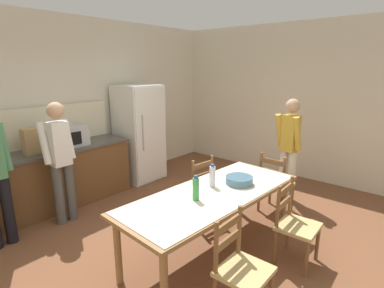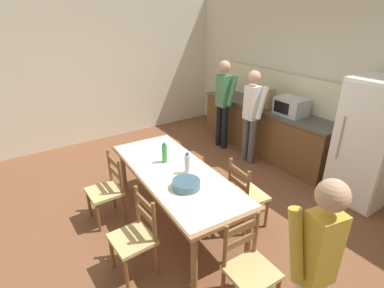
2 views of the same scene
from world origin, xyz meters
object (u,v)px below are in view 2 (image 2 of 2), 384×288
(bottle_off_centre, at_px, (187,164))
(person_at_counter, at_px, (252,113))
(bottle_near_centre, at_px, (165,153))
(person_by_table, at_px, (315,266))
(chair_side_far_right, at_px, (246,195))
(paper_bag, at_px, (267,98))
(microwave, at_px, (291,106))
(refrigerator, at_px, (369,143))
(chair_side_near_left, at_px, (107,190))
(person_at_sink, at_px, (223,100))
(serving_bowl, at_px, (186,184))
(chair_side_near_right, at_px, (135,237))
(dining_table, at_px, (175,176))
(chair_head_end, at_px, (249,268))

(bottle_off_centre, bearing_deg, person_at_counter, 113.96)
(bottle_near_centre, bearing_deg, person_by_table, -1.11)
(chair_side_far_right, bearing_deg, paper_bag, -45.65)
(microwave, xyz_separation_m, person_at_counter, (-0.40, -0.52, -0.13))
(refrigerator, xyz_separation_m, bottle_off_centre, (-0.93, -2.39, -0.01))
(chair_side_near_left, bearing_deg, person_at_sink, 108.69)
(serving_bowl, distance_m, chair_side_near_left, 1.18)
(refrigerator, distance_m, bottle_off_centre, 2.56)
(person_at_sink, bearing_deg, person_at_counter, -91.48)
(bottle_near_centre, bearing_deg, chair_side_near_left, -110.71)
(person_at_counter, bearing_deg, bottle_near_centre, -167.44)
(refrigerator, xyz_separation_m, microwave, (-1.36, 0.02, 0.17))
(chair_side_near_right, height_order, person_by_table, person_by_table)
(person_by_table, bearing_deg, dining_table, 10.88)
(chair_side_far_right, bearing_deg, person_by_table, 159.27)
(microwave, relative_size, person_by_table, 0.31)
(dining_table, distance_m, person_by_table, 1.98)
(dining_table, distance_m, bottle_off_centre, 0.25)
(chair_side_near_right, xyz_separation_m, person_by_table, (1.51, 0.74, 0.47))
(bottle_off_centre, bearing_deg, paper_bag, 112.05)
(chair_head_end, bearing_deg, person_by_table, -81.38)
(chair_side_near_right, distance_m, person_at_counter, 3.04)
(refrigerator, xyz_separation_m, chair_side_near_left, (-1.60, -3.20, -0.45))
(chair_side_far_right, xyz_separation_m, person_at_sink, (-2.05, 1.31, 0.52))
(chair_head_end, height_order, chair_side_near_left, same)
(person_at_counter, bearing_deg, chair_side_near_left, -176.42)
(paper_bag, xyz_separation_m, person_at_sink, (-0.65, -0.49, -0.13))
(chair_head_end, bearing_deg, person_at_counter, 48.09)
(microwave, xyz_separation_m, dining_table, (0.32, -2.51, -0.38))
(person_by_table, bearing_deg, bottle_near_centre, 10.54)
(microwave, xyz_separation_m, bottle_off_centre, (0.44, -2.41, -0.18))
(chair_side_far_right, distance_m, person_by_table, 1.66)
(microwave, bearing_deg, chair_head_end, -56.31)
(chair_side_far_right, bearing_deg, bottle_off_centre, 60.87)
(serving_bowl, distance_m, chair_side_near_right, 0.77)
(chair_side_far_right, distance_m, person_at_counter, 1.88)
(person_at_counter, bearing_deg, refrigerator, -74.20)
(serving_bowl, bearing_deg, paper_bag, 115.59)
(paper_bag, distance_m, chair_side_near_right, 3.58)
(serving_bowl, height_order, chair_head_end, chair_head_end)
(dining_table, distance_m, person_at_counter, 2.14)
(refrigerator, distance_m, person_at_sink, 2.60)
(dining_table, relative_size, bottle_near_centre, 8.52)
(refrigerator, bearing_deg, person_by_table, -69.93)
(chair_side_far_right, height_order, chair_head_end, same)
(person_by_table, bearing_deg, chair_side_near_right, 37.69)
(refrigerator, relative_size, bottle_near_centre, 6.59)
(paper_bag, bearing_deg, chair_side_near_left, -84.64)
(paper_bag, xyz_separation_m, bottle_off_centre, (0.97, -2.40, -0.21))
(bottle_off_centre, relative_size, serving_bowl, 0.84)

